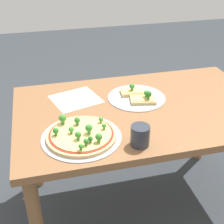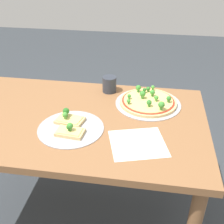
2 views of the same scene
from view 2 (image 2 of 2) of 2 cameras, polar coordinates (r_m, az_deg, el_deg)
The scene contains 6 objects.
ground_plane at distance 1.89m, azimuth -5.71°, elevation -19.23°, with size 8.00×8.00×0.00m, color #33383D.
dining_table at distance 1.47m, azimuth -6.96°, elevation -4.00°, with size 1.29×0.79×0.70m.
pizza_tray_whole at distance 1.53m, azimuth 7.37°, elevation 2.15°, with size 0.35×0.35×0.07m.
pizza_tray_slice at distance 1.34m, azimuth -8.54°, elevation -2.81°, with size 0.31×0.31×0.07m.
drinking_cup at distance 1.63m, azimuth -0.53°, elevation 5.65°, with size 0.08×0.08×0.09m, color #2D333D.
paper_menu at distance 1.24m, azimuth 5.26°, elevation -6.36°, with size 0.24×0.22×0.00m, color silver.
Camera 2 is at (0.36, -1.14, 1.46)m, focal length 45.00 mm.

